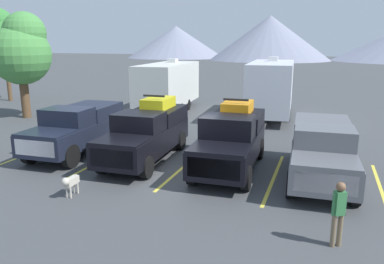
# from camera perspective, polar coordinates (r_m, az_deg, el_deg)

# --- Properties ---
(ground_plane) EXTENTS (240.00, 240.00, 0.00)m
(ground_plane) POSITION_cam_1_polar(r_m,az_deg,el_deg) (14.50, -2.14, -6.03)
(ground_plane) COLOR #3F4244
(pickup_truck_a) EXTENTS (2.41, 5.45, 2.11)m
(pickup_truck_a) POSITION_cam_1_polar(r_m,az_deg,el_deg) (17.49, -16.96, 0.68)
(pickup_truck_a) COLOR black
(pickup_truck_a) RESTS_ON ground
(pickup_truck_b) EXTENTS (2.30, 5.84, 2.61)m
(pickup_truck_b) POSITION_cam_1_polar(r_m,az_deg,el_deg) (15.89, -6.78, 0.08)
(pickup_truck_b) COLOR black
(pickup_truck_b) RESTS_ON ground
(pickup_truck_c) EXTENTS (2.36, 5.55, 2.64)m
(pickup_truck_c) POSITION_cam_1_polar(r_m,az_deg,el_deg) (14.63, 5.96, -0.96)
(pickup_truck_c) COLOR black
(pickup_truck_c) RESTS_ON ground
(pickup_truck_d) EXTENTS (2.42, 5.87, 2.04)m
(pickup_truck_d) POSITION_cam_1_polar(r_m,az_deg,el_deg) (14.32, 19.08, -2.42)
(pickup_truck_d) COLOR #595B60
(pickup_truck_d) RESTS_ON ground
(lot_stripe_a) EXTENTS (0.12, 5.50, 0.01)m
(lot_stripe_a) POSITION_cam_1_polar(r_m,az_deg,el_deg) (18.68, -22.13, -2.53)
(lot_stripe_a) COLOR gold
(lot_stripe_a) RESTS_ON ground
(lot_stripe_b) EXTENTS (0.12, 5.50, 0.01)m
(lot_stripe_b) POSITION_cam_1_polar(r_m,az_deg,el_deg) (16.58, -12.86, -3.82)
(lot_stripe_b) COLOR gold
(lot_stripe_b) RESTS_ON ground
(lot_stripe_c) EXTENTS (0.12, 5.50, 0.01)m
(lot_stripe_c) POSITION_cam_1_polar(r_m,az_deg,el_deg) (15.04, -1.28, -5.28)
(lot_stripe_c) COLOR gold
(lot_stripe_c) RESTS_ON ground
(lot_stripe_d) EXTENTS (0.12, 5.50, 0.01)m
(lot_stripe_d) POSITION_cam_1_polar(r_m,az_deg,el_deg) (14.24, 12.30, -6.71)
(lot_stripe_d) COLOR gold
(lot_stripe_d) RESTS_ON ground
(lot_stripe_e) EXTENTS (0.12, 5.50, 0.01)m
(lot_stripe_e) POSITION_cam_1_polar(r_m,az_deg,el_deg) (14.30, 26.67, -7.81)
(lot_stripe_e) COLOR gold
(lot_stripe_e) RESTS_ON ground
(camper_trailer_a) EXTENTS (3.10, 8.67, 3.65)m
(camper_trailer_a) POSITION_cam_1_polar(r_m,az_deg,el_deg) (26.71, -3.64, 7.24)
(camper_trailer_a) COLOR silver
(camper_trailer_a) RESTS_ON ground
(camper_trailer_b) EXTENTS (3.12, 8.36, 3.88)m
(camper_trailer_b) POSITION_cam_1_polar(r_m,az_deg,el_deg) (24.77, 11.85, 6.76)
(camper_trailer_b) COLOR silver
(camper_trailer_b) RESTS_ON ground
(person_a) EXTENTS (0.33, 0.29, 1.65)m
(person_a) POSITION_cam_1_polar(r_m,az_deg,el_deg) (9.80, 21.29, -10.92)
(person_a) COLOR #726047
(person_a) RESTS_ON ground
(dog) EXTENTS (0.26, 0.84, 0.72)m
(dog) POSITION_cam_1_polar(r_m,az_deg,el_deg) (12.71, -18.00, -7.23)
(dog) COLOR beige
(dog) RESTS_ON ground
(tree_a) EXTENTS (3.77, 3.77, 6.67)m
(tree_a) POSITION_cam_1_polar(r_m,az_deg,el_deg) (26.54, -24.36, 11.26)
(tree_a) COLOR brown
(tree_a) RESTS_ON ground
(tree_b) EXTENTS (3.73, 3.73, 7.49)m
(tree_b) POSITION_cam_1_polar(r_m,az_deg,el_deg) (34.97, -26.76, 12.71)
(tree_b) COLOR brown
(tree_b) RESTS_ON ground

